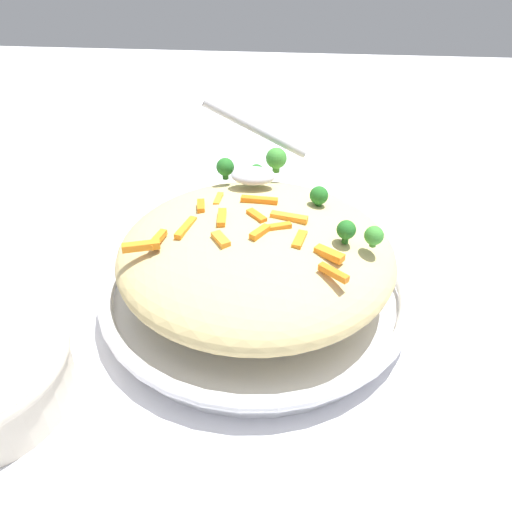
{
  "coord_description": "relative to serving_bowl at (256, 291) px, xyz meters",
  "views": [
    {
      "loc": [
        0.04,
        -0.49,
        0.43
      ],
      "look_at": [
        0.0,
        0.0,
        0.07
      ],
      "focal_mm": 36.59,
      "sensor_mm": 36.0,
      "label": 1
    }
  ],
  "objects": [
    {
      "name": "carrot_piece_1",
      "position": [
        -0.0,
        0.04,
        0.1
      ],
      "size": [
        0.04,
        0.01,
        0.01
      ],
      "primitive_type": "cube",
      "rotation": [
        0.0,
        0.0,
        6.2
      ],
      "color": "orange",
      "rests_on": "pasta_mound"
    },
    {
      "name": "pasta_mound",
      "position": [
        0.0,
        0.0,
        0.06
      ],
      "size": [
        0.32,
        0.32,
        0.09
      ],
      "primitive_type": "ellipsoid",
      "color": "#D1BA7A",
      "rests_on": "serving_bowl"
    },
    {
      "name": "carrot_piece_2",
      "position": [
        -0.0,
        0.01,
        0.1
      ],
      "size": [
        0.03,
        0.03,
        0.01
      ],
      "primitive_type": "cube",
      "rotation": [
        0.0,
        0.0,
        2.29
      ],
      "color": "orange",
      "rests_on": "pasta_mound"
    },
    {
      "name": "carrot_piece_11",
      "position": [
        0.04,
        0.01,
        0.1
      ],
      "size": [
        0.04,
        0.02,
        0.01
      ],
      "primitive_type": "cube",
      "rotation": [
        0.0,
        0.0,
        6.06
      ],
      "color": "orange",
      "rests_on": "pasta_mound"
    },
    {
      "name": "serving_bowl",
      "position": [
        0.0,
        0.0,
        0.0
      ],
      "size": [
        0.37,
        0.37,
        0.04
      ],
      "color": "silver",
      "rests_on": "ground_plane"
    },
    {
      "name": "carrot_piece_14",
      "position": [
        0.02,
        -0.01,
        0.1
      ],
      "size": [
        0.03,
        0.02,
        0.01
      ],
      "primitive_type": "cube",
      "rotation": [
        0.0,
        0.0,
        0.37
      ],
      "color": "orange",
      "rests_on": "pasta_mound"
    },
    {
      "name": "carrot_piece_5",
      "position": [
        0.08,
        -0.08,
        0.1
      ],
      "size": [
        0.03,
        0.03,
        0.01
      ],
      "primitive_type": "cube",
      "rotation": [
        0.0,
        0.0,
        2.44
      ],
      "color": "orange",
      "rests_on": "pasta_mound"
    },
    {
      "name": "carrot_piece_12",
      "position": [
        -0.1,
        -0.04,
        0.1
      ],
      "size": [
        0.02,
        0.03,
        0.01
      ],
      "primitive_type": "cube",
      "rotation": [
        0.0,
        0.0,
        1.33
      ],
      "color": "orange",
      "rests_on": "pasta_mound"
    },
    {
      "name": "carrot_piece_13",
      "position": [
        0.05,
        -0.03,
        0.1
      ],
      "size": [
        0.02,
        0.03,
        0.01
      ],
      "primitive_type": "cube",
      "rotation": [
        0.0,
        0.0,
        4.48
      ],
      "color": "orange",
      "rests_on": "pasta_mound"
    },
    {
      "name": "carrot_piece_8",
      "position": [
        -0.05,
        0.05,
        0.1
      ],
      "size": [
        0.01,
        0.03,
        0.01
      ],
      "primitive_type": "cube",
      "rotation": [
        0.0,
        0.0,
        1.51
      ],
      "color": "orange",
      "rests_on": "pasta_mound"
    },
    {
      "name": "carrot_piece_4",
      "position": [
        0.01,
        -0.03,
        0.1
      ],
      "size": [
        0.02,
        0.03,
        0.01
      ],
      "primitive_type": "cube",
      "rotation": [
        0.0,
        0.0,
        0.98
      ],
      "color": "orange",
      "rests_on": "pasta_mound"
    },
    {
      "name": "broccoli_floret_2",
      "position": [
        0.13,
        -0.03,
        0.11
      ],
      "size": [
        0.02,
        0.02,
        0.02
      ],
      "color": "#377928",
      "rests_on": "pasta_mound"
    },
    {
      "name": "carrot_piece_3",
      "position": [
        -0.08,
        -0.02,
        0.1
      ],
      "size": [
        0.02,
        0.04,
        0.01
      ],
      "primitive_type": "cube",
      "rotation": [
        0.0,
        0.0,
        4.46
      ],
      "color": "orange",
      "rests_on": "pasta_mound"
    },
    {
      "name": "broccoli_floret_5",
      "position": [
        0.01,
        0.14,
        0.11
      ],
      "size": [
        0.03,
        0.03,
        0.03
      ],
      "color": "#377928",
      "rests_on": "pasta_mound"
    },
    {
      "name": "broccoli_floret_3",
      "position": [
        -0.05,
        0.11,
        0.11
      ],
      "size": [
        0.02,
        0.02,
        0.03
      ],
      "color": "#205B1C",
      "rests_on": "pasta_mound"
    },
    {
      "name": "carrot_piece_9",
      "position": [
        -0.03,
        -0.04,
        0.1
      ],
      "size": [
        0.02,
        0.03,
        0.01
      ],
      "primitive_type": "cube",
      "rotation": [
        0.0,
        0.0,
        5.31
      ],
      "color": "orange",
      "rests_on": "pasta_mound"
    },
    {
      "name": "carrot_piece_7",
      "position": [
        -0.12,
        -0.06,
        0.1
      ],
      "size": [
        0.04,
        0.02,
        0.01
      ],
      "primitive_type": "cube",
      "rotation": [
        0.0,
        0.0,
        3.44
      ],
      "color": "orange",
      "rests_on": "pasta_mound"
    },
    {
      "name": "carrot_piece_6",
      "position": [
        -0.07,
        0.03,
        0.1
      ],
      "size": [
        0.01,
        0.03,
        0.01
      ],
      "primitive_type": "cube",
      "rotation": [
        0.0,
        0.0,
        1.75
      ],
      "color": "orange",
      "rests_on": "pasta_mound"
    },
    {
      "name": "broccoli_floret_1",
      "position": [
        0.07,
        0.05,
        0.11
      ],
      "size": [
        0.02,
        0.02,
        0.02
      ],
      "color": "#205B1C",
      "rests_on": "pasta_mound"
    },
    {
      "name": "carrot_piece_0",
      "position": [
        0.08,
        -0.05,
        0.1
      ],
      "size": [
        0.03,
        0.03,
        0.01
      ],
      "primitive_type": "cube",
      "rotation": [
        0.0,
        0.0,
        5.69
      ],
      "color": "orange",
      "rests_on": "pasta_mound"
    },
    {
      "name": "ground_plane",
      "position": [
        0.0,
        0.0,
        -0.02
      ],
      "size": [
        2.4,
        2.4,
        0.0
      ],
      "primitive_type": "plane",
      "color": "silver"
    },
    {
      "name": "broccoli_floret_4",
      "position": [
        -0.01,
        0.11,
        0.11
      ],
      "size": [
        0.02,
        0.02,
        0.02
      ],
      "color": "#205B1C",
      "rests_on": "pasta_mound"
    },
    {
      "name": "broccoli_floret_0",
      "position": [
        0.1,
        -0.02,
        0.11
      ],
      "size": [
        0.02,
        0.02,
        0.03
      ],
      "color": "#205B1C",
      "rests_on": "pasta_mound"
    },
    {
      "name": "serving_spoon",
      "position": [
        -0.01,
        0.12,
        0.12
      ],
      "size": [
        0.14,
        0.1,
        0.08
      ],
      "color": "#B7B7BC",
      "rests_on": "pasta_mound"
    },
    {
      "name": "carrot_piece_10",
      "position": [
        -0.04,
        0.0,
        0.1
      ],
      "size": [
        0.01,
        0.03,
        0.01
      ],
      "primitive_type": "cube",
      "rotation": [
        0.0,
        0.0,
        4.8
      ],
      "color": "orange",
      "rests_on": "pasta_mound"
    }
  ]
}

